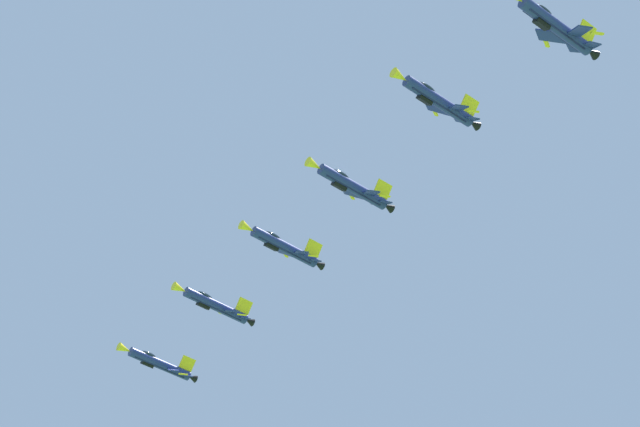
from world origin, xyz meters
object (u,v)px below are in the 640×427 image
Objects in this scene: fighter_jet_lead at (554,25)px; fighter_jet_trail_slot at (158,363)px; fighter_jet_left_outer at (283,246)px; fighter_jet_right_wing at (351,186)px; fighter_jet_left_wing at (437,100)px; fighter_jet_right_outer at (215,305)px.

fighter_jet_trail_slot reaches higher than fighter_jet_lead.
fighter_jet_trail_slot is (-30.35, 21.64, -1.13)m from fighter_jet_left_outer.
fighter_jet_lead is at bearing -177.44° from fighter_jet_right_wing.
fighter_jet_left_wing is 18.36m from fighter_jet_right_wing.
fighter_jet_left_wing is 1.00× the size of fighter_jet_right_outer.
fighter_jet_lead is 1.00× the size of fighter_jet_right_wing.
fighter_jet_left_outer is at bearing -0.22° from fighter_jet_left_wing.
fighter_jet_right_outer is 1.00× the size of fighter_jet_trail_slot.
fighter_jet_right_outer reaches higher than fighter_jet_right_wing.
fighter_jet_left_outer is 1.00× the size of fighter_jet_trail_slot.
fighter_jet_right_wing is at bearing 178.79° from fighter_jet_trail_slot.
fighter_jet_right_wing is at bearing 2.56° from fighter_jet_lead.
fighter_jet_left_outer is at bearing -2.44° from fighter_jet_right_wing.
fighter_jet_right_outer is 18.43m from fighter_jet_trail_slot.
fighter_jet_left_outer is (-46.59, 31.28, 1.60)m from fighter_jet_lead.
fighter_jet_right_outer reaches higher than fighter_jet_lead.
fighter_jet_trail_slot reaches higher than fighter_jet_right_wing.
fighter_jet_left_outer is 1.00× the size of fighter_jet_right_outer.
fighter_jet_right_outer is at bearing 0.60° from fighter_jet_left_outer.
fighter_jet_lead is 75.03m from fighter_jet_right_outer.
fighter_jet_lead is at bearing -179.66° from fighter_jet_trail_slot.
fighter_jet_right_wing is at bearing 179.13° from fighter_jet_right_outer.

